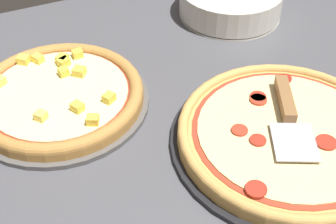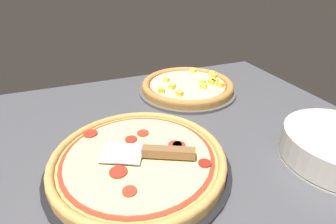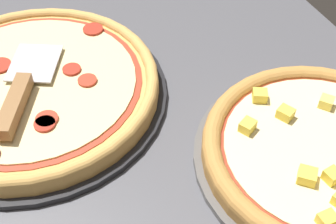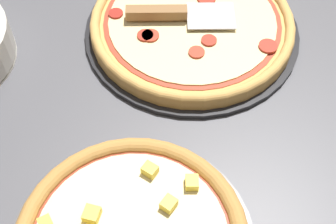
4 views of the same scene
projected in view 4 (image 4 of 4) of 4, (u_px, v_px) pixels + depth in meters
ground_plane at (197, 48)px, 90.35cm from camera, size 135.24×104.17×3.60cm
pizza_pan_front at (194, 30)px, 89.92cm from camera, size 40.87×40.87×1.00cm
pizza_front at (194, 22)px, 88.20cm from camera, size 38.42×38.42×3.05cm
serving_spatula at (169, 13)px, 86.39cm from camera, size 20.23×13.10×2.00cm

